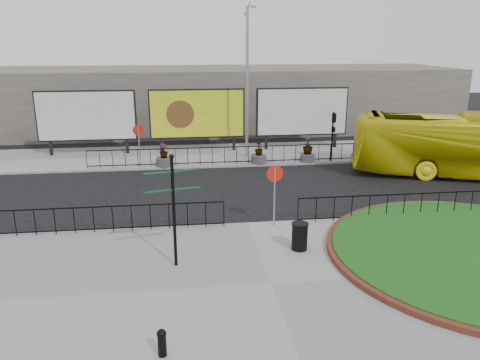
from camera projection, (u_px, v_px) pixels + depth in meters
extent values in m
plane|color=black|center=(248.00, 225.00, 19.04)|extent=(90.00, 90.00, 0.00)
cube|color=gray|center=(271.00, 285.00, 14.28)|extent=(30.00, 10.00, 0.12)
cube|color=gray|center=(222.00, 155.00, 30.42)|extent=(44.00, 6.00, 0.12)
cylinder|color=brown|center=(480.00, 253.00, 16.08)|extent=(10.40, 10.40, 0.18)
cylinder|color=#154A13|center=(480.00, 253.00, 16.07)|extent=(10.00, 10.00, 0.22)
cylinder|color=gray|center=(139.00, 147.00, 26.99)|extent=(0.07, 0.07, 2.40)
cylinder|color=red|center=(138.00, 130.00, 26.72)|extent=(0.64, 0.03, 0.64)
cylinder|color=white|center=(138.00, 130.00, 26.74)|extent=(0.50, 0.03, 0.50)
cylinder|color=gray|center=(274.00, 197.00, 18.40)|extent=(0.07, 0.07, 2.40)
cylinder|color=red|center=(275.00, 174.00, 18.13)|extent=(0.64, 0.03, 0.64)
cylinder|color=white|center=(275.00, 173.00, 18.15)|extent=(0.50, 0.03, 0.50)
cube|color=black|center=(51.00, 148.00, 29.91)|extent=(0.18, 0.18, 1.00)
cube|color=black|center=(127.00, 145.00, 30.48)|extent=(0.18, 0.18, 1.00)
cube|color=black|center=(87.00, 116.00, 29.62)|extent=(6.20, 0.25, 3.20)
cube|color=silver|center=(86.00, 116.00, 29.47)|extent=(6.00, 0.06, 3.00)
cube|color=black|center=(161.00, 145.00, 30.75)|extent=(0.18, 0.18, 1.00)
cube|color=black|center=(234.00, 143.00, 31.32)|extent=(0.18, 0.18, 1.00)
cube|color=black|center=(197.00, 114.00, 30.46)|extent=(6.20, 0.25, 3.20)
cube|color=#D3E820|center=(197.00, 114.00, 30.30)|extent=(6.00, 0.06, 3.00)
cube|color=black|center=(266.00, 142.00, 31.58)|extent=(0.18, 0.18, 1.00)
cube|color=black|center=(335.00, 140.00, 32.16)|extent=(0.18, 0.18, 1.00)
cube|color=black|center=(302.00, 112.00, 31.29)|extent=(6.20, 0.25, 3.20)
cube|color=silver|center=(302.00, 112.00, 31.14)|extent=(6.00, 0.06, 3.00)
cylinder|color=gray|center=(247.00, 85.00, 28.34)|extent=(0.18, 0.18, 9.00)
cylinder|color=gray|center=(247.00, 9.00, 27.08)|extent=(0.43, 0.10, 0.77)
cube|color=gray|center=(253.00, 7.00, 27.09)|extent=(0.35, 0.15, 0.12)
cylinder|color=black|center=(332.00, 137.00, 28.28)|extent=(0.10, 0.10, 3.00)
cube|color=black|center=(334.00, 118.00, 27.83)|extent=(0.22, 0.18, 0.55)
cube|color=black|center=(333.00, 130.00, 28.04)|extent=(0.20, 0.16, 0.30)
cylinder|color=black|center=(380.00, 135.00, 28.64)|extent=(0.10, 0.10, 3.00)
cube|color=black|center=(382.00, 117.00, 28.19)|extent=(0.22, 0.18, 0.55)
cube|color=black|center=(381.00, 128.00, 28.39)|extent=(0.20, 0.16, 0.30)
cube|color=slate|center=(211.00, 98.00, 39.22)|extent=(40.00, 10.00, 5.00)
cylinder|color=black|center=(174.00, 214.00, 14.90)|extent=(0.10, 0.10, 3.63)
sphere|color=black|center=(171.00, 157.00, 14.36)|extent=(0.16, 0.16, 0.16)
cube|color=#0D301F|center=(157.00, 173.00, 14.38)|extent=(0.87, 0.30, 0.03)
cube|color=#0D301F|center=(186.00, 170.00, 14.69)|extent=(0.86, 0.42, 0.03)
cube|color=#0D301F|center=(159.00, 191.00, 14.50)|extent=(0.86, 0.38, 0.03)
cube|color=#0D301F|center=(187.00, 188.00, 14.80)|extent=(0.87, 0.30, 0.03)
cylinder|color=black|center=(162.00, 345.00, 10.94)|extent=(0.21, 0.21, 0.57)
sphere|color=black|center=(161.00, 334.00, 10.85)|extent=(0.23, 0.23, 0.23)
cylinder|color=black|center=(300.00, 237.00, 16.45)|extent=(0.56, 0.56, 0.93)
cylinder|color=black|center=(300.00, 224.00, 16.31)|extent=(0.60, 0.60, 0.06)
imported|color=gold|center=(470.00, 146.00, 25.40)|extent=(12.68, 6.49, 3.45)
cylinder|color=#4C4C4F|center=(164.00, 162.00, 27.43)|extent=(0.94, 0.94, 0.49)
imported|color=#154A13|center=(164.00, 151.00, 27.24)|extent=(0.68, 0.68, 0.86)
cylinder|color=#4C4C4F|center=(259.00, 159.00, 28.11)|extent=(0.92, 0.92, 0.48)
imported|color=#154A13|center=(259.00, 148.00, 27.92)|extent=(0.67, 0.67, 0.85)
cylinder|color=#4C4C4F|center=(307.00, 158.00, 28.47)|extent=(0.89, 0.89, 0.46)
imported|color=#154A13|center=(308.00, 145.00, 28.24)|extent=(0.76, 0.76, 1.09)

